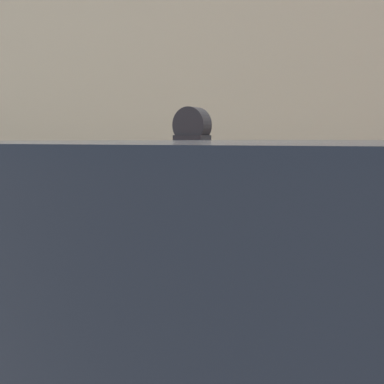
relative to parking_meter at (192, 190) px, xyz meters
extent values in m
cube|color=#9E9B96|center=(-0.27, 1.11, -1.10)|extent=(24.00, 2.80, 0.10)
cube|color=tan|center=(-0.27, 4.05, 1.87)|extent=(24.00, 0.30, 6.06)
cylinder|color=slate|center=(0.00, 0.00, -0.54)|extent=(0.07, 0.07, 1.02)
cube|color=black|center=(0.00, 0.00, 0.14)|extent=(0.19, 0.12, 0.35)
cube|color=gray|center=(0.00, -0.06, 0.17)|extent=(0.10, 0.01, 0.12)
cylinder|color=black|center=(0.00, 0.00, 0.38)|extent=(0.21, 0.10, 0.21)
camera|label=1|loc=(1.64, -2.63, 0.30)|focal=50.00mm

